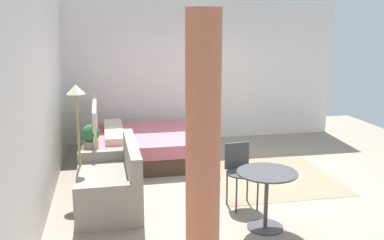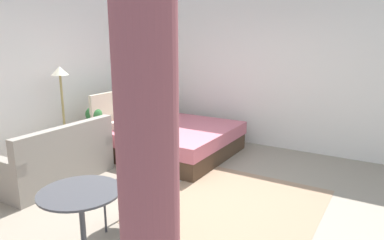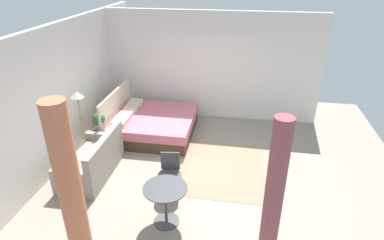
{
  "view_description": "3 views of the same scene",
  "coord_description": "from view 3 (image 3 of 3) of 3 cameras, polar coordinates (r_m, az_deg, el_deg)",
  "views": [
    {
      "loc": [
        -6.2,
        2.03,
        2.42
      ],
      "look_at": [
        0.3,
        0.72,
        0.96
      ],
      "focal_mm": 40.99,
      "sensor_mm": 36.0,
      "label": 1
    },
    {
      "loc": [
        -3.44,
        -2.09,
        2.01
      ],
      "look_at": [
        0.57,
        0.35,
        0.9
      ],
      "focal_mm": 32.34,
      "sensor_mm": 36.0,
      "label": 2
    },
    {
      "loc": [
        -5.57,
        -0.94,
        3.96
      ],
      "look_at": [
        0.22,
        0.06,
        1.07
      ],
      "focal_mm": 30.16,
      "sensor_mm": 36.0,
      "label": 3
    }
  ],
  "objects": [
    {
      "name": "ground_plane",
      "position": [
        6.9,
        0.22,
        -8.9
      ],
      "size": [
        8.58,
        8.75,
        0.02
      ],
      "primitive_type": "cube",
      "color": "gray"
    },
    {
      "name": "wall_back",
      "position": [
        7.21,
        -22.98,
        3.6
      ],
      "size": [
        8.58,
        0.12,
        2.88
      ],
      "primitive_type": "cube",
      "color": "silver",
      "rests_on": "ground"
    },
    {
      "name": "wall_right",
      "position": [
        8.78,
        3.34,
        9.49
      ],
      "size": [
        0.12,
        5.75,
        2.88
      ],
      "primitive_type": "cube",
      "color": "silver",
      "rests_on": "ground"
    },
    {
      "name": "area_rug",
      "position": [
        6.99,
        4.75,
        -8.38
      ],
      "size": [
        2.13,
        1.94,
        0.01
      ],
      "primitive_type": "cube",
      "color": "#93755B",
      "rests_on": "ground"
    },
    {
      "name": "bed",
      "position": [
        8.21,
        -7.15,
        -0.64
      ],
      "size": [
        1.96,
        2.0,
        1.1
      ],
      "color": "#473323",
      "rests_on": "ground"
    },
    {
      "name": "couch",
      "position": [
        6.93,
        -17.08,
        -7.14
      ],
      "size": [
        1.61,
        0.84,
        0.86
      ],
      "color": "gray",
      "rests_on": "ground"
    },
    {
      "name": "nightstand",
      "position": [
        7.91,
        -15.08,
        -2.78
      ],
      "size": [
        0.44,
        0.41,
        0.5
      ],
      "color": "#473323",
      "rests_on": "ground"
    },
    {
      "name": "potted_plant",
      "position": [
        7.64,
        -16.08,
        -0.08
      ],
      "size": [
        0.28,
        0.28,
        0.4
      ],
      "color": "tan",
      "rests_on": "nightstand"
    },
    {
      "name": "vase",
      "position": [
        7.86,
        -15.25,
        -0.01
      ],
      "size": [
        0.1,
        0.1,
        0.23
      ],
      "color": "silver",
      "rests_on": "nightstand"
    },
    {
      "name": "floor_lamp",
      "position": [
        7.11,
        -19.35,
        2.26
      ],
      "size": [
        0.26,
        0.26,
        1.59
      ],
      "color": "#99844C",
      "rests_on": "ground"
    },
    {
      "name": "balcony_table",
      "position": [
        5.41,
        -4.7,
        -13.63
      ],
      "size": [
        0.72,
        0.72,
        0.72
      ],
      "color": "#3F3F44",
      "rests_on": "ground"
    },
    {
      "name": "cafe_chair_near_window",
      "position": [
        5.97,
        -3.91,
        -8.86
      ],
      "size": [
        0.49,
        0.49,
        0.85
      ],
      "color": "#3F3F44",
      "rests_on": "ground"
    },
    {
      "name": "curtain_left",
      "position": [
        4.06,
        13.82,
        -15.99
      ],
      "size": [
        0.22,
        0.22,
        2.56
      ],
      "color": "#994C51",
      "rests_on": "ground"
    },
    {
      "name": "curtain_right",
      "position": [
        4.57,
        -20.73,
        -11.69
      ],
      "size": [
        0.31,
        0.31,
        2.56
      ],
      "color": "#D1704C",
      "rests_on": "ground"
    }
  ]
}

